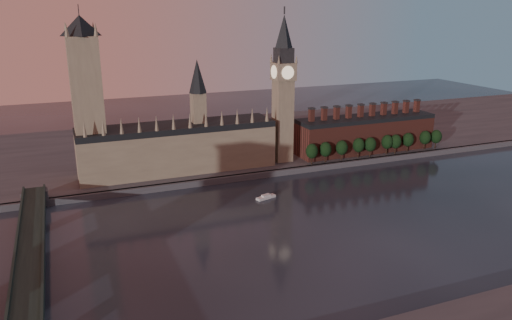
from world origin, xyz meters
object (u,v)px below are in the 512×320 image
Objects in this scene: victoria_tower at (87,95)px; westminster_bridge at (29,270)px; big_ben at (283,88)px; river_boat at (266,197)px.

victoria_tower is 133.21m from westminster_bridge.
big_ben is (130.00, -5.00, -2.26)m from victoria_tower.
victoria_tower is 126.11m from river_boat.
victoria_tower reaches higher than westminster_bridge.
victoria_tower is 130.12m from big_ben.
big_ben is 205.83m from westminster_bridge.
victoria_tower is 0.54× the size of westminster_bridge.
westminster_bridge is 15.20× the size of river_boat.
river_boat is at bearing -33.68° from victoria_tower.
victoria_tower is 8.21× the size of river_boat.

